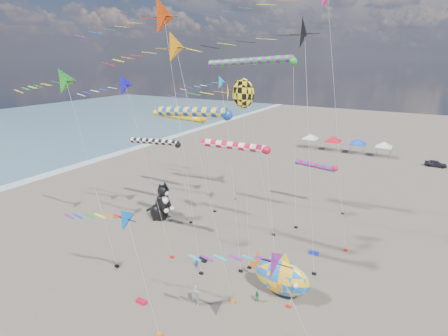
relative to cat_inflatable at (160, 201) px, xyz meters
name	(u,v)px	position (x,y,z in m)	size (l,w,h in m)	color
ground	(151,335)	(11.64, -15.36, -2.53)	(260.00, 260.00, 0.00)	brown
delta_kite_0	(283,36)	(15.71, -2.08, 18.48)	(14.49, 2.82, 22.68)	black
delta_kite_2	(72,83)	(-0.18, -10.30, 14.67)	(10.11, 2.36, 18.66)	#209227
delta_kite_3	(179,51)	(10.61, -9.25, 17.25)	(11.11, 2.31, 21.22)	orange
delta_kite_4	(211,84)	(1.09, 10.34, 13.38)	(9.42, 2.04, 17.24)	#16A0CE
delta_kite_5	(165,20)	(7.83, -7.23, 19.64)	(11.99, 2.89, 23.84)	#C13507
delta_kite_6	(284,267)	(21.13, -14.61, 5.86)	(8.70, 2.01, 9.68)	#7E1988
delta_kite_7	(239,92)	(9.04, 3.11, 13.28)	(13.87, 2.64, 17.40)	#EEFF0F
delta_kite_8	(105,223)	(7.74, -15.08, 5.40)	(9.94, 1.89, 9.21)	blue
delta_kite_9	(125,88)	(2.03, -6.35, 14.10)	(10.04, 2.02, 17.96)	#150ECB
windsock_0	(238,147)	(13.60, -5.76, 9.74)	(7.57, 0.69, 12.70)	red
windsock_1	(156,142)	(-1.02, 1.02, 7.08)	(9.00, 0.73, 10.02)	black
windsock_2	(181,117)	(-0.23, 5.23, 9.60)	(9.25, 0.87, 12.61)	#EDAA14
windsock_3	(253,62)	(9.29, 6.14, 16.37)	(11.74, 0.85, 19.38)	green
windsock_4	(195,113)	(8.93, -5.09, 12.15)	(9.21, 0.92, 15.19)	#113EB3
windsock_5	(318,166)	(15.66, 12.81, 3.43)	(6.88, 0.72, 6.36)	red
angelfish_kite	(241,95)	(12.00, -2.18, 13.61)	(3.74, 3.02, 17.59)	yellow
cat_inflatable	(160,201)	(0.00, 0.00, 0.00)	(3.74, 1.87, 5.05)	black
fish_inflatable	(282,277)	(18.27, -6.56, -0.62)	(6.42, 3.25, 4.33)	blue
person_adult	(196,296)	(12.69, -11.06, -1.61)	(0.67, 0.44, 1.84)	gray
child_green	(257,297)	(16.86, -8.26, -2.01)	(0.50, 0.39, 1.04)	#248454
child_blue	(197,263)	(9.75, -6.58, -2.04)	(0.57, 0.24, 0.98)	blue
kite_bag_0	(314,253)	(18.87, 1.39, -2.38)	(0.90, 0.44, 0.30)	#1529D2
kite_bag_1	(141,301)	(8.63, -13.05, -2.38)	(0.90, 0.44, 0.30)	red
kite_bag_2	(202,260)	(9.58, -5.32, -2.38)	(0.90, 0.44, 0.30)	black
tent_row	(346,138)	(13.14, 44.64, 0.62)	(19.20, 4.20, 3.80)	silver
parked_car	(436,164)	(29.92, 42.64, -1.90)	(1.47, 3.66, 1.25)	#26262D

